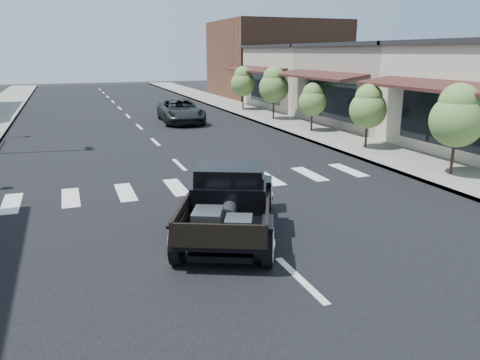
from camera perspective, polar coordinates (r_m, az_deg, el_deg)
name	(u,v)px	position (r m, az deg, el deg)	size (l,w,h in m)	color
ground	(244,227)	(11.67, 0.53, -5.76)	(120.00, 120.00, 0.00)	black
road	(145,133)	(25.81, -11.50, 5.70)	(14.00, 80.00, 0.02)	black
road_markings	(164,150)	(20.96, -9.29, 3.59)	(12.00, 60.00, 0.06)	silver
sidewalk_right	(287,123)	(28.35, 5.81, 6.90)	(3.00, 80.00, 0.15)	gray
storefront_mid	(402,86)	(29.96, 19.12, 10.79)	(10.00, 9.00, 4.50)	gray
storefront_far	(324,78)	(37.35, 10.26, 12.12)	(10.00, 9.00, 4.50)	#BCB39F
far_building_right	(276,59)	(46.42, 4.45, 14.44)	(11.00, 10.00, 7.00)	brown
small_tree_a	(456,131)	(17.32, 24.80, 5.41)	(1.78, 1.78, 2.97)	#597E3A
small_tree_b	(367,117)	(21.09, 15.27, 7.38)	(1.59, 1.59, 2.65)	#597E3A
small_tree_c	(312,108)	(25.22, 8.78, 8.69)	(1.45, 1.45, 2.41)	#597E3A
small_tree_d	(274,94)	(29.55, 4.13, 10.43)	(1.85, 1.85, 3.08)	#597E3A
small_tree_e	(243,89)	(34.51, 0.37, 11.06)	(1.77, 1.77, 2.94)	#597E3A
hotrod_pickup	(229,201)	(10.95, -1.32, -2.58)	(2.24, 4.79, 1.66)	black
second_car	(181,111)	(29.04, -7.23, 8.32)	(2.35, 5.10, 1.42)	black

